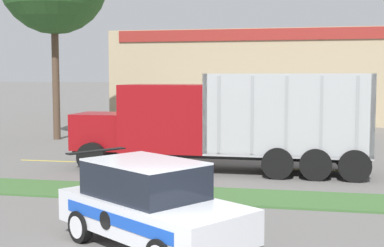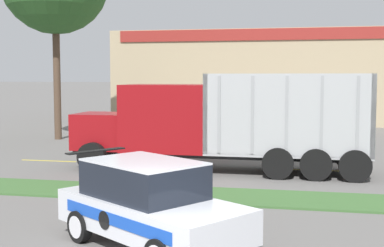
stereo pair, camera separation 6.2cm
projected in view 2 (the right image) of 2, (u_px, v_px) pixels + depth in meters
name	position (u px, v px, depth m)	size (l,w,h in m)	color
grass_verge	(230.00, 197.00, 15.18)	(120.00, 2.12, 0.06)	#3D6633
centre_line_3	(49.00, 161.00, 21.78)	(2.40, 0.14, 0.01)	yellow
centre_line_4	(177.00, 165.00, 20.68)	(2.40, 0.14, 0.01)	yellow
centre_line_5	(321.00, 170.00, 19.57)	(2.40, 0.14, 0.01)	yellow
dump_truck_lead	(196.00, 125.00, 19.50)	(10.74, 2.59, 3.53)	black
rally_car	(149.00, 203.00, 10.75)	(4.50, 3.92, 1.77)	silver
store_building_backdrop	(341.00, 77.00, 41.88)	(33.71, 12.10, 6.78)	tan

